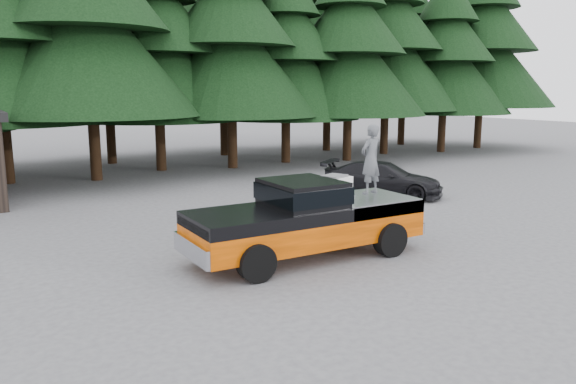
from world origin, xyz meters
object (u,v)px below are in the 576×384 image
pickup_truck (306,231)px  man_on_bed (371,159)px  parked_car (382,179)px  air_compressor (334,188)px

pickup_truck → man_on_bed: man_on_bed is taller
man_on_bed → parked_car: 6.97m
pickup_truck → man_on_bed: size_ratio=3.29×
pickup_truck → man_on_bed: (2.21, 0.32, 1.58)m
air_compressor → parked_car: 7.77m
pickup_truck → air_compressor: size_ratio=7.79×
pickup_truck → parked_car: (6.83, 5.29, -0.00)m
pickup_truck → parked_car: 8.64m
pickup_truck → air_compressor: 1.39m
man_on_bed → pickup_truck: bearing=-4.1°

